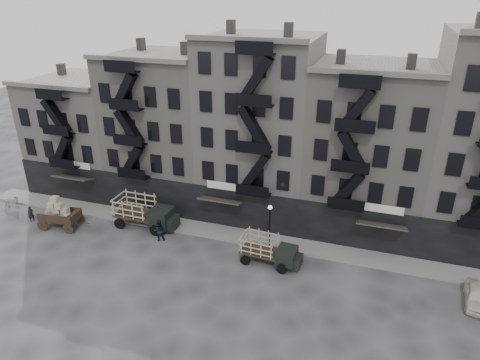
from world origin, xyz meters
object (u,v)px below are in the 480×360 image
(stake_truck_west, at_px, (144,210))
(pedestrian_mid, at_px, (159,230))
(wagon, at_px, (58,210))
(pedestrian_west, at_px, (31,214))
(stake_truck_east, at_px, (269,249))
(horse, at_px, (11,202))
(car_east, at_px, (476,296))

(stake_truck_west, height_order, pedestrian_mid, stake_truck_west)
(wagon, bearing_deg, stake_truck_west, 13.09)
(pedestrian_west, distance_m, pedestrian_mid, 13.46)
(stake_truck_east, bearing_deg, wagon, -174.65)
(wagon, height_order, stake_truck_east, wagon)
(stake_truck_west, xyz_separation_m, stake_truck_east, (12.71, -2.05, -0.30))
(horse, distance_m, stake_truck_west, 14.93)
(stake_truck_east, bearing_deg, car_east, 3.63)
(stake_truck_east, distance_m, pedestrian_west, 23.72)
(wagon, xyz_separation_m, pedestrian_west, (-3.36, -0.03, -1.04))
(car_east, xyz_separation_m, pedestrian_mid, (-25.72, 0.37, 0.38))
(horse, xyz_separation_m, car_east, (43.00, -0.97, -0.09))
(stake_truck_west, bearing_deg, stake_truck_east, -8.48)
(wagon, distance_m, pedestrian_west, 3.52)
(car_east, bearing_deg, horse, -175.66)
(wagon, distance_m, pedestrian_mid, 10.13)
(stake_truck_east, height_order, pedestrian_west, stake_truck_east)
(stake_truck_east, height_order, car_east, stake_truck_east)
(car_east, relative_size, pedestrian_west, 2.39)
(stake_truck_west, relative_size, pedestrian_west, 3.88)
(stake_truck_west, bearing_deg, pedestrian_west, -165.91)
(horse, xyz_separation_m, stake_truck_west, (14.85, 1.14, 1.00))
(horse, distance_m, pedestrian_west, 4.13)
(horse, bearing_deg, car_east, -109.78)
(pedestrian_west, bearing_deg, stake_truck_east, -46.20)
(horse, distance_m, wagon, 7.44)
(stake_truck_east, relative_size, car_east, 1.36)
(car_east, xyz_separation_m, pedestrian_west, (-39.15, -0.51, 0.15))
(car_east, bearing_deg, pedestrian_mid, -175.20)
(pedestrian_west, relative_size, pedestrian_mid, 0.77)
(horse, height_order, stake_truck_west, stake_truck_west)
(wagon, bearing_deg, pedestrian_mid, -0.80)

